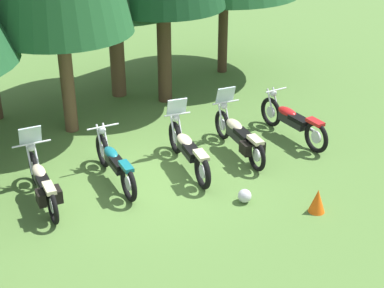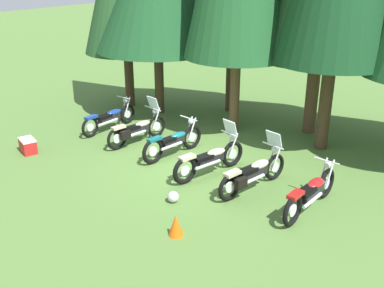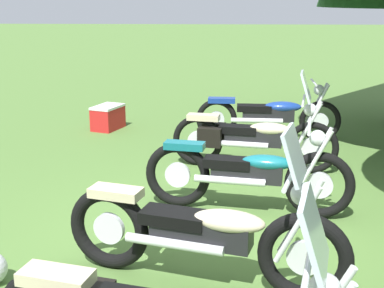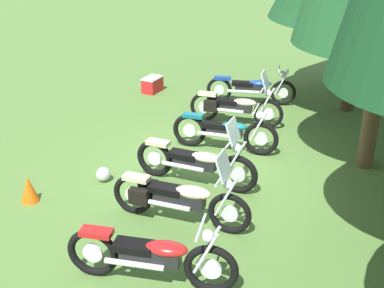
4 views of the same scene
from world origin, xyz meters
The scene contains 6 objects.
ground_plane centered at (0.00, 0.00, 0.00)m, with size 80.00×80.00×0.00m, color #4C7033.
motorcycle_0 centered at (-3.77, 0.71, 0.43)m, with size 0.61×2.36×0.99m.
motorcycle_1 centered at (-2.24, 0.32, 0.46)m, with size 0.85×2.24×1.36m.
motorcycle_2 centered at (-0.71, 0.20, 0.45)m, with size 0.70×2.27×1.02m.
motorcycle_3 centered at (0.84, -0.24, 0.46)m, with size 0.88×2.35×1.38m.
picnic_cooler centered at (-4.40, -2.08, 0.21)m, with size 0.70×0.57×0.43m.
Camera 3 is at (4.81, -0.15, 2.31)m, focal length 50.04 mm.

